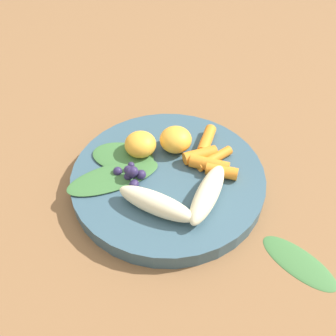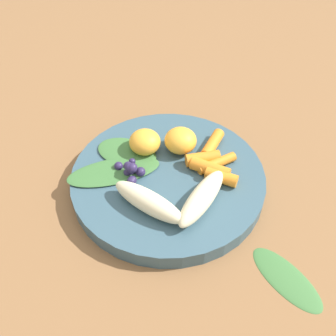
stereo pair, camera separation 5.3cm
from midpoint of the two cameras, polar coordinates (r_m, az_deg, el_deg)
The scene contains 15 objects.
ground_plane at distance 0.55m, azimuth -2.73°, elevation -2.70°, with size 2.40×2.40×0.00m, color brown.
bowl at distance 0.55m, azimuth -2.77°, elevation -1.81°, with size 0.28×0.28×0.03m, color #385666.
banana_peeled_left at distance 0.49m, azimuth 3.11°, elevation -4.19°, with size 0.11×0.03×0.03m, color beige.
banana_peeled_right at distance 0.48m, azimuth -5.05°, elevation -5.70°, with size 0.11×0.03×0.03m, color beige.
orange_segment_near at distance 0.56m, azimuth -7.03°, elevation 3.55°, with size 0.05×0.05×0.04m, color #F4A833.
orange_segment_far at distance 0.56m, azimuth -1.50°, elevation 4.32°, with size 0.05×0.05×0.04m, color #F4A833.
carrot_front at distance 0.53m, azimuth 5.55°, elevation -0.68°, with size 0.02×0.02×0.05m, color orange.
carrot_mid_left at distance 0.53m, azimuth 3.65°, elevation 0.40°, with size 0.02×0.02×0.06m, color orange.
carrot_mid_right at distance 0.55m, azimuth 4.52°, elevation 1.36°, with size 0.01×0.01×0.06m, color orange.
carrot_rear at distance 0.55m, azimuth 2.28°, elevation 1.89°, with size 0.02×0.02×0.05m, color orange.
carrot_small at distance 0.58m, azimuth 3.44°, elevation 4.27°, with size 0.02×0.02×0.06m, color orange.
blueberry_pile at distance 0.52m, azimuth -8.66°, elevation -1.19°, with size 0.05×0.04×0.03m.
kale_leaf_left at distance 0.56m, azimuth -9.70°, elevation 1.65°, with size 0.10×0.06×0.01m, color #3D7038.
kale_leaf_right at distance 0.54m, azimuth -11.27°, elevation -1.51°, with size 0.14×0.05×0.01m, color #3D7038.
kale_leaf_stray at distance 0.49m, azimuth 16.79°, elevation -13.96°, with size 0.10×0.04×0.01m, color #3D7038.
Camera 1 is at (-0.18, 0.32, 0.41)m, focal length 39.19 mm.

